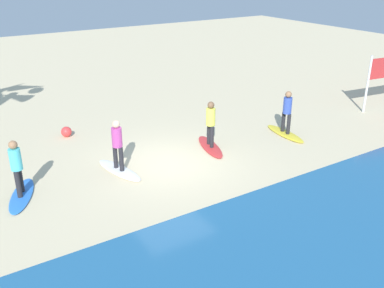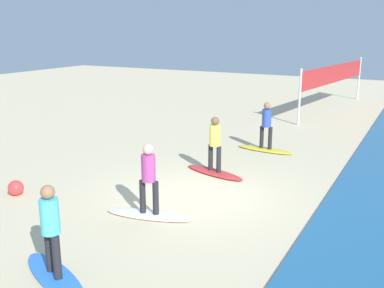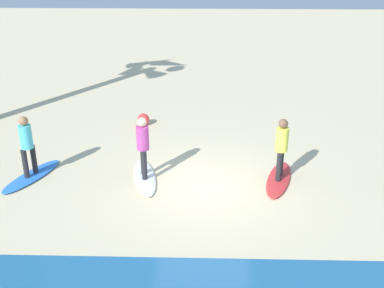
% 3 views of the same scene
% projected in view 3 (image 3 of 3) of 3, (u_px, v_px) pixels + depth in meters
% --- Properties ---
extents(ground_plane, '(60.00, 60.00, 0.00)m').
position_uv_depth(ground_plane, '(204.00, 187.00, 12.27)').
color(ground_plane, beige).
extents(surfboard_red, '(1.12, 2.17, 0.09)m').
position_uv_depth(surfboard_red, '(279.00, 179.00, 12.54)').
color(surfboard_red, red).
rests_on(surfboard_red, ground).
extents(surfer_red, '(0.32, 0.45, 1.64)m').
position_uv_depth(surfer_red, '(282.00, 145.00, 12.13)').
color(surfer_red, '#232328').
rests_on(surfer_red, surfboard_red).
extents(surfboard_white, '(0.97, 2.17, 0.09)m').
position_uv_depth(surfboard_white, '(144.00, 177.00, 12.62)').
color(surfboard_white, white).
rests_on(surfboard_white, ground).
extents(surfer_white, '(0.32, 0.45, 1.64)m').
position_uv_depth(surfer_white, '(143.00, 143.00, 12.21)').
color(surfer_white, '#232328').
rests_on(surfer_white, surfboard_white).
extents(surfboard_blue, '(1.34, 2.15, 0.09)m').
position_uv_depth(surfboard_blue, '(32.00, 176.00, 12.70)').
color(surfboard_blue, blue).
rests_on(surfboard_blue, ground).
extents(surfer_blue, '(0.32, 0.43, 1.64)m').
position_uv_depth(surfer_blue, '(27.00, 142.00, 12.29)').
color(surfer_blue, '#232328').
rests_on(surfer_blue, surfboard_blue).
extents(beach_ball, '(0.40, 0.40, 0.40)m').
position_uv_depth(beach_ball, '(143.00, 119.00, 16.05)').
color(beach_ball, '#E53838').
rests_on(beach_ball, ground).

